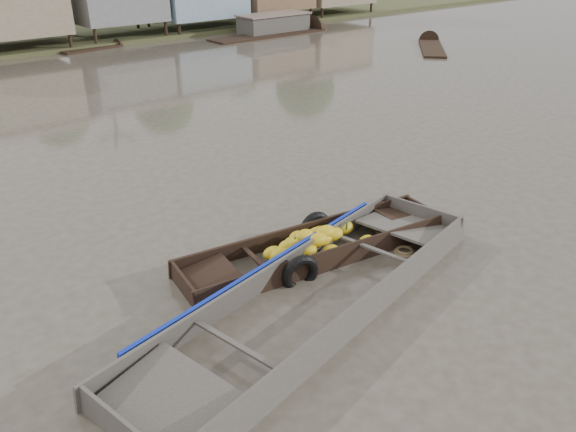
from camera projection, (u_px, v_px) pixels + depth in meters
ground at (302, 277)px, 11.46m from camera, size 120.00×120.00×0.00m
banana_boat at (312, 248)px, 12.15m from camera, size 6.43×2.47×0.88m
viewer_boat at (313, 301)px, 10.57m from camera, size 8.89×3.83×0.69m
distant_boats at (208, 41)px, 35.19m from camera, size 46.69×16.26×1.38m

